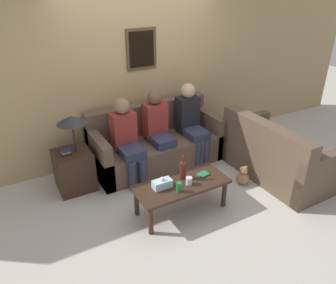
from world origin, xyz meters
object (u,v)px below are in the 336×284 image
couch_main (156,144)px  teddy_bear (243,176)px  wine_bottle (183,170)px  person_middle (158,127)px  couch_side (276,157)px  coffee_table (181,187)px  drinking_glass (189,181)px  person_right (191,120)px  person_left (127,137)px

couch_main → teddy_bear: size_ratio=7.15×
couch_main → wine_bottle: (-0.22, -1.17, 0.22)m
person_middle → couch_main: bearing=83.9°
couch_side → wine_bottle: 1.57m
couch_main → teddy_bear: bearing=-56.2°
coffee_table → person_middle: person_middle is taller
drinking_glass → teddy_bear: drinking_glass is taller
person_middle → person_right: 0.57m
person_left → teddy_bear: size_ratio=4.22×
person_middle → person_right: size_ratio=0.99×
person_left → person_middle: bearing=9.1°
wine_bottle → person_right: (0.78, 1.03, 0.13)m
coffee_table → person_left: person_left is taller
drinking_glass → person_left: 1.18m
couch_side → person_right: 1.38m
drinking_glass → couch_main: bearing=80.2°
couch_main → couch_side: same height
couch_side → person_middle: bearing=50.2°
coffee_table → person_right: size_ratio=0.96×
couch_side → person_middle: size_ratio=1.33×
teddy_bear → wine_bottle: bearing=179.5°
coffee_table → person_right: 1.43m
person_left → person_right: (1.11, 0.06, 0.01)m
couch_main → person_middle: person_middle is taller
person_middle → teddy_bear: person_middle is taller
drinking_glass → person_middle: size_ratio=0.08×
drinking_glass → teddy_bear: (1.01, 0.14, -0.34)m
wine_bottle → person_right: 1.29m
couch_main → couch_side: size_ratio=1.26×
wine_bottle → person_left: (-0.33, 0.96, 0.11)m
couch_main → person_left: size_ratio=1.70×
coffee_table → person_left: size_ratio=0.98×
teddy_bear → drinking_glass: bearing=-171.9°
person_right → teddy_bear: person_right is taller
coffee_table → teddy_bear: (1.08, 0.08, -0.23)m
person_left → couch_main: bearing=20.3°
drinking_glass → person_right: bearing=56.4°
couch_side → couch_main: bearing=47.1°
person_middle → person_right: person_right is taller
coffee_table → teddy_bear: coffee_table is taller
person_left → person_middle: person_middle is taller
coffee_table → drinking_glass: 0.14m
couch_main → coffee_table: 1.29m
person_left → person_middle: (0.54, 0.09, 0.01)m
coffee_table → person_middle: (0.28, 1.14, 0.30)m
coffee_table → drinking_glass: drinking_glass is taller
person_left → teddy_bear: (1.34, -0.97, -0.52)m
wine_bottle → drinking_glass: 0.17m
drinking_glass → person_middle: person_middle is taller
person_middle → drinking_glass: bearing=-100.1°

